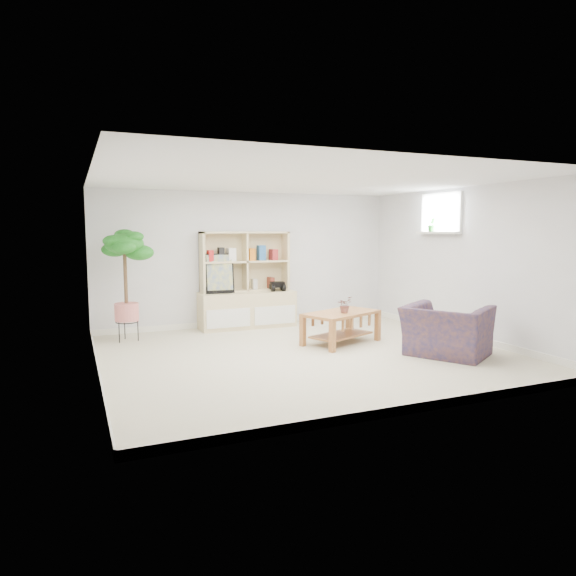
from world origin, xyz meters
name	(u,v)px	position (x,y,z in m)	size (l,w,h in m)	color
floor	(307,354)	(0.00, 0.00, 0.00)	(5.50, 5.00, 0.01)	beige
ceiling	(308,179)	(0.00, 0.00, 2.40)	(5.50, 5.00, 0.01)	white
walls	(308,269)	(0.00, 0.00, 1.20)	(5.51, 5.01, 2.40)	silver
baseboard	(308,351)	(0.00, 0.00, 0.05)	(5.50, 5.00, 0.10)	white
window	(441,213)	(2.73, 0.60, 2.00)	(0.10, 0.98, 0.68)	silver
window_sill	(438,233)	(2.67, 0.60, 1.68)	(0.14, 1.00, 0.04)	white
storage_unit	(247,280)	(-0.14, 2.24, 0.85)	(1.70, 0.57, 1.70)	beige
poster	(219,274)	(-0.64, 2.21, 0.98)	(0.50, 0.11, 0.69)	yellow
toy_truck	(277,286)	(0.40, 2.14, 0.73)	(0.36, 0.24, 0.19)	black
coffee_table	(341,328)	(0.77, 0.44, 0.24)	(1.19, 0.65, 0.48)	#9E6030
table_plant	(345,305)	(0.78, 0.35, 0.61)	(0.22, 0.19, 0.25)	#105116
floor_tree	(126,286)	(-2.22, 1.88, 0.87)	(0.64, 0.64, 1.74)	#186018
armchair	(447,327)	(1.73, -0.81, 0.40)	(1.07, 0.93, 0.79)	#121B50
sill_plant	(431,225)	(2.67, 0.77, 1.82)	(0.13, 0.10, 0.23)	#186018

